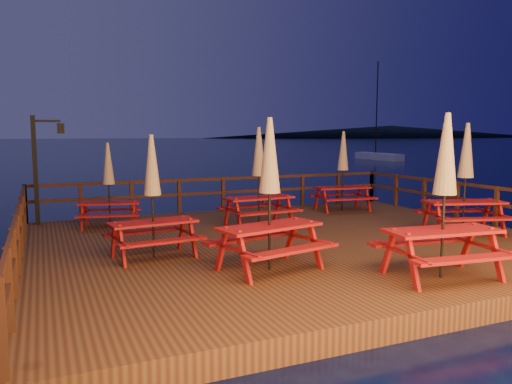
% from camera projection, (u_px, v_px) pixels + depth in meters
% --- Properties ---
extents(ground, '(500.00, 500.00, 0.00)m').
position_uv_depth(ground, '(292.00, 256.00, 11.90)').
color(ground, black).
rests_on(ground, ground).
extents(deck, '(12.00, 10.00, 0.40)m').
position_uv_depth(deck, '(292.00, 248.00, 11.88)').
color(deck, '#422415').
rests_on(deck, ground).
extents(deck_piles, '(11.44, 9.44, 1.40)m').
position_uv_depth(deck_piles, '(292.00, 268.00, 11.94)').
color(deck_piles, '#331E10').
rests_on(deck_piles, ground).
extents(railing, '(11.80, 9.75, 1.10)m').
position_uv_depth(railing, '(262.00, 199.00, 13.38)').
color(railing, '#331E10').
rests_on(railing, deck).
extents(lamp_post, '(0.85, 0.18, 3.00)m').
position_uv_depth(lamp_post, '(41.00, 160.00, 13.66)').
color(lamp_post, black).
rests_on(lamp_post, deck).
extents(headland_right, '(230.40, 86.40, 7.00)m').
position_uv_depth(headland_right, '(390.00, 132.00, 294.03)').
color(headland_right, black).
rests_on(headland_right, ground).
extents(sailboat, '(1.39, 7.24, 10.72)m').
position_uv_depth(sailboat, '(378.00, 156.00, 54.05)').
color(sailboat, white).
rests_on(sailboat, ground).
extents(picnic_table_0, '(2.18, 1.87, 2.87)m').
position_uv_depth(picnic_table_0, '(444.00, 193.00, 8.60)').
color(picnic_table_0, maroon).
rests_on(picnic_table_0, deck).
extents(picnic_table_1, '(1.90, 1.63, 2.50)m').
position_uv_depth(picnic_table_1, '(153.00, 194.00, 10.04)').
color(picnic_table_1, maroon).
rests_on(picnic_table_1, deck).
extents(picnic_table_2, '(1.99, 1.68, 2.68)m').
position_uv_depth(picnic_table_2, '(259.00, 175.00, 13.43)').
color(picnic_table_2, maroon).
rests_on(picnic_table_2, deck).
extents(picnic_table_3, '(1.85, 1.65, 2.27)m').
position_uv_depth(picnic_table_3, '(109.00, 184.00, 13.29)').
color(picnic_table_3, maroon).
rests_on(picnic_table_3, deck).
extents(picnic_table_4, '(2.32, 2.09, 2.77)m').
position_uv_depth(picnic_table_4, '(465.00, 177.00, 12.40)').
color(picnic_table_4, maroon).
rests_on(picnic_table_4, deck).
extents(picnic_table_5, '(2.27, 2.01, 2.81)m').
position_uv_depth(picnic_table_5, '(270.00, 192.00, 9.10)').
color(picnic_table_5, maroon).
rests_on(picnic_table_5, deck).
extents(picnic_table_6, '(1.97, 1.69, 2.57)m').
position_uv_depth(picnic_table_6, '(343.00, 170.00, 16.19)').
color(picnic_table_6, maroon).
rests_on(picnic_table_6, deck).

